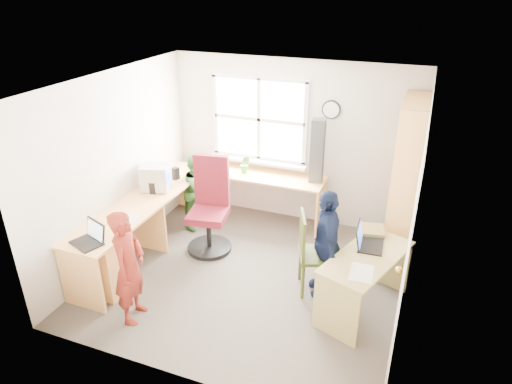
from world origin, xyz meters
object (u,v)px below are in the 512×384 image
wooden_chair (312,250)px  cd_tower (317,151)px  l_desk (143,236)px  laptop_right (366,241)px  right_desk (366,271)px  laptop_left (90,238)px  potted_plant (245,164)px  crt_monitor (156,177)px  person_navy (326,243)px  bookshelf (405,186)px  person_red (129,267)px  swivel_chair (210,211)px  person_green (198,191)px

wooden_chair → cd_tower: 1.63m
l_desk → laptop_right: bearing=7.8°
right_desk → wooden_chair: bearing=-173.3°
laptop_left → laptop_right: (2.83, 1.09, -0.05)m
potted_plant → crt_monitor: bearing=-133.4°
wooden_chair → potted_plant: (-1.39, 1.37, 0.35)m
person_navy → bookshelf: bearing=125.8°
person_navy → laptop_left: bearing=-88.0°
bookshelf → laptop_right: 1.17m
wooden_chair → person_navy: (0.15, 0.02, 0.12)m
person_navy → person_red: bearing=-78.6°
swivel_chair → cd_tower: 1.69m
cd_tower → laptop_left: bearing=-131.7°
bookshelf → laptop_left: size_ratio=5.07×
laptop_left → right_desk: bearing=37.5°
wooden_chair → potted_plant: bearing=114.5°
cd_tower → potted_plant: cd_tower is taller
l_desk → swivel_chair: 0.94m
person_green → bookshelf: bearing=-86.1°
wooden_chair → cd_tower: cd_tower is taller
bookshelf → right_desk: bearing=-100.3°
laptop_left → cd_tower: 3.15m
crt_monitor → l_desk: bearing=-89.8°
wooden_chair → person_red: bearing=-165.9°
crt_monitor → person_red: size_ratio=0.34×
person_green → person_red: bearing=-173.3°
swivel_chair → cd_tower: size_ratio=1.41×
person_red → crt_monitor: bearing=10.9°
crt_monitor → laptop_left: size_ratio=1.05×
l_desk → right_desk: bearing=3.5°
right_desk → wooden_chair: (-0.64, 0.15, 0.03)m
right_desk → potted_plant: size_ratio=4.91×
l_desk → right_desk: size_ratio=2.22×
laptop_left → person_navy: (2.39, 1.05, -0.15)m
potted_plant → person_red: 2.56m
laptop_left → person_green: 1.99m
crt_monitor → person_green: 0.73m
cd_tower → person_navy: bearing=-75.4°
laptop_right → cd_tower: bearing=30.2°
right_desk → swivel_chair: bearing=-175.5°
crt_monitor → laptop_right: 2.91m
bookshelf → laptop_left: (-3.11, -2.19, -0.20)m
swivel_chair → potted_plant: 1.00m
bookshelf → laptop_left: 3.81m
swivel_chair → laptop_left: 1.65m
wooden_chair → person_navy: person_navy is taller
swivel_chair → person_navy: person_navy is taller
bookshelf → swivel_chair: 2.54m
bookshelf → swivel_chair: bearing=-163.1°
person_green → potted_plant: bearing=-52.0°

